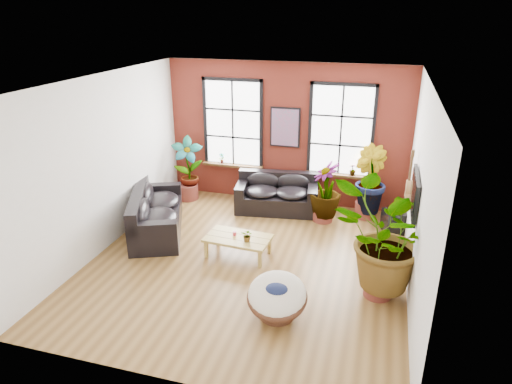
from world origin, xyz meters
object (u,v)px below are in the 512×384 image
at_px(sofa_left, 154,213).
at_px(coffee_table, 238,239).
at_px(sofa_back, 277,194).
at_px(papasan_chair, 277,297).

bearing_deg(sofa_left, coffee_table, -126.66).
relative_size(sofa_back, coffee_table, 1.56).
relative_size(sofa_back, sofa_left, 0.80).
bearing_deg(coffee_table, sofa_left, 170.28).
bearing_deg(coffee_table, papasan_chair, -50.40).
height_order(sofa_back, coffee_table, sofa_back).
relative_size(sofa_left, papasan_chair, 2.40).
height_order(sofa_left, coffee_table, sofa_left).
relative_size(coffee_table, papasan_chair, 1.24).
relative_size(sofa_back, papasan_chair, 1.93).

